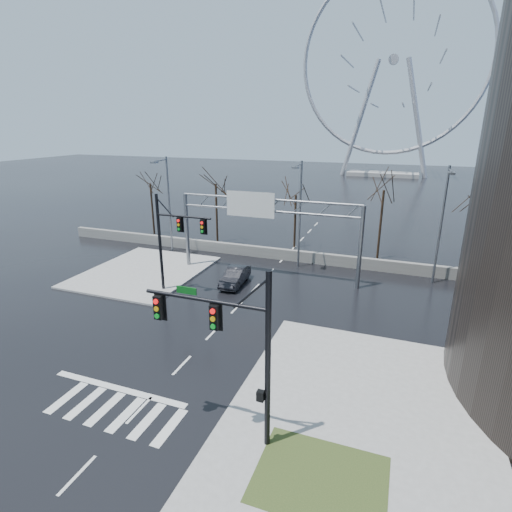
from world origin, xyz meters
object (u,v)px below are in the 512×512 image
at_px(signal_mast_far, 171,235).
at_px(car, 235,276).
at_px(sign_gantry, 263,220).
at_px(signal_mast_near, 236,340).
at_px(ferris_wheel, 393,68).

relative_size(signal_mast_far, car, 1.83).
xyz_separation_m(sign_gantry, car, (-1.56, -2.72, -4.46)).
height_order(signal_mast_near, signal_mast_far, same).
relative_size(signal_mast_near, ferris_wheel, 0.16).
height_order(signal_mast_far, sign_gantry, signal_mast_far).
height_order(signal_mast_far, car, signal_mast_far).
distance_m(signal_mast_near, sign_gantry, 19.79).
bearing_deg(signal_mast_near, sign_gantry, 106.19).
xyz_separation_m(signal_mast_near, sign_gantry, (-5.52, 19.00, 0.31)).
bearing_deg(sign_gantry, car, -119.83).
xyz_separation_m(signal_mast_near, car, (-7.08, 16.27, -4.15)).
relative_size(signal_mast_near, car, 1.83).
bearing_deg(sign_gantry, ferris_wheel, 86.16).
bearing_deg(signal_mast_far, ferris_wheel, 82.80).
xyz_separation_m(signal_mast_far, sign_gantry, (5.49, 6.00, 0.35)).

